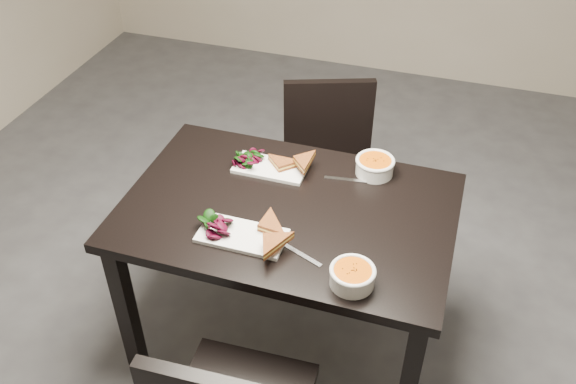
# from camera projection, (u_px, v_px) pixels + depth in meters

# --- Properties ---
(ground) EXTENTS (5.00, 5.00, 0.00)m
(ground) POSITION_uv_depth(u_px,v_px,m) (341.00, 331.00, 2.75)
(ground) COLOR #47474C
(ground) RESTS_ON ground
(table) EXTENTS (1.20, 0.80, 0.75)m
(table) POSITION_uv_depth(u_px,v_px,m) (288.00, 227.00, 2.32)
(table) COLOR black
(table) RESTS_ON ground
(chair_far) EXTENTS (0.54, 0.54, 0.85)m
(chair_far) POSITION_uv_depth(u_px,v_px,m) (329.00, 162.00, 2.93)
(chair_far) COLOR black
(chair_far) RESTS_ON ground
(plate_near) EXTENTS (0.30, 0.15, 0.02)m
(plate_near) POSITION_uv_depth(u_px,v_px,m) (242.00, 236.00, 2.12)
(plate_near) COLOR white
(plate_near) RESTS_ON table
(sandwich_near) EXTENTS (0.16, 0.13, 0.05)m
(sandwich_near) POSITION_uv_depth(u_px,v_px,m) (261.00, 230.00, 2.10)
(sandwich_near) COLOR #9B4E20
(sandwich_near) RESTS_ON plate_near
(salad_near) EXTENTS (0.09, 0.08, 0.04)m
(salad_near) POSITION_uv_depth(u_px,v_px,m) (214.00, 224.00, 2.13)
(salad_near) COLOR black
(salad_near) RESTS_ON plate_near
(soup_bowl_near) EXTENTS (0.15, 0.15, 0.07)m
(soup_bowl_near) POSITION_uv_depth(u_px,v_px,m) (352.00, 275.00, 1.94)
(soup_bowl_near) COLOR white
(soup_bowl_near) RESTS_ON table
(cutlery_near) EXTENTS (0.17, 0.08, 0.00)m
(cutlery_near) POSITION_uv_depth(u_px,v_px,m) (300.00, 254.00, 2.06)
(cutlery_near) COLOR silver
(cutlery_near) RESTS_ON table
(plate_far) EXTENTS (0.28, 0.14, 0.01)m
(plate_far) POSITION_uv_depth(u_px,v_px,m) (270.00, 168.00, 2.43)
(plate_far) COLOR white
(plate_far) RESTS_ON table
(sandwich_far) EXTENTS (0.18, 0.17, 0.05)m
(sandwich_far) POSITION_uv_depth(u_px,v_px,m) (285.00, 167.00, 2.38)
(sandwich_far) COLOR #9B4E20
(sandwich_far) RESTS_ON plate_far
(salad_far) EXTENTS (0.09, 0.08, 0.04)m
(salad_far) POSITION_uv_depth(u_px,v_px,m) (246.00, 158.00, 2.44)
(salad_far) COLOR black
(salad_far) RESTS_ON plate_far
(soup_bowl_far) EXTENTS (0.15, 0.15, 0.07)m
(soup_bowl_far) POSITION_uv_depth(u_px,v_px,m) (375.00, 165.00, 2.39)
(soup_bowl_far) COLOR white
(soup_bowl_far) RESTS_ON table
(cutlery_far) EXTENTS (0.18, 0.04, 0.00)m
(cutlery_far) POSITION_uv_depth(u_px,v_px,m) (348.00, 180.00, 2.38)
(cutlery_far) COLOR silver
(cutlery_far) RESTS_ON table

